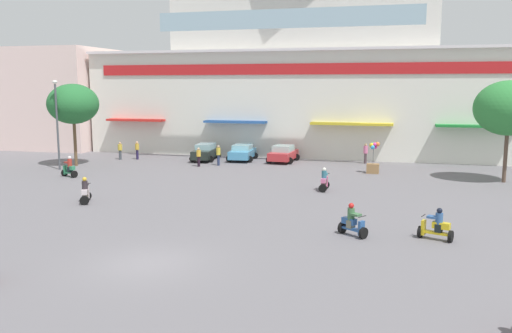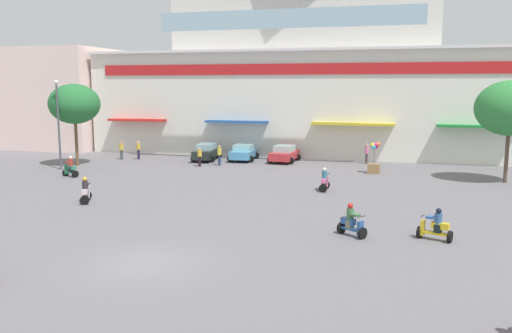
{
  "view_description": "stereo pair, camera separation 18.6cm",
  "coord_description": "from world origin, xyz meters",
  "px_view_note": "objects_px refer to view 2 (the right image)",
  "views": [
    {
      "loc": [
        8.89,
        -17.74,
        6.73
      ],
      "look_at": [
        1.12,
        12.06,
        1.99
      ],
      "focal_mm": 37.26,
      "sensor_mm": 36.0,
      "label": 1
    },
    {
      "loc": [
        9.07,
        -17.7,
        6.73
      ],
      "look_at": [
        1.12,
        12.06,
        1.99
      ],
      "focal_mm": 37.26,
      "sensor_mm": 36.0,
      "label": 2
    }
  ],
  "objects_px": {
    "scooter_rider_3": "(86,192)",
    "pedestrian_2": "(200,156)",
    "parked_car_0": "(207,152)",
    "pedestrian_3": "(121,150)",
    "plaza_tree_1": "(510,108)",
    "scooter_rider_2": "(325,181)",
    "streetlamp_near": "(58,118)",
    "pedestrian_0": "(219,154)",
    "parked_car_1": "(243,152)",
    "scooter_rider_0": "(70,168)",
    "scooter_rider_7": "(352,223)",
    "pedestrian_1": "(367,152)",
    "balloon_vendor_cart": "(374,160)",
    "plaza_tree_0": "(74,104)",
    "pedestrian_4": "(138,149)",
    "parked_car_2": "(284,154)",
    "scooter_rider_8": "(436,227)"
  },
  "relations": [
    {
      "from": "parked_car_1",
      "to": "pedestrian_1",
      "type": "relative_size",
      "value": 2.27
    },
    {
      "from": "pedestrian_3",
      "to": "plaza_tree_1",
      "type": "bearing_deg",
      "value": -6.43
    },
    {
      "from": "pedestrian_2",
      "to": "scooter_rider_7",
      "type": "bearing_deg",
      "value": -51.47
    },
    {
      "from": "pedestrian_2",
      "to": "pedestrian_4",
      "type": "height_order",
      "value": "pedestrian_4"
    },
    {
      "from": "plaza_tree_1",
      "to": "pedestrian_2",
      "type": "height_order",
      "value": "plaza_tree_1"
    },
    {
      "from": "plaza_tree_0",
      "to": "streetlamp_near",
      "type": "xyz_separation_m",
      "value": [
        -0.09,
        -2.17,
        -1.04
      ]
    },
    {
      "from": "pedestrian_3",
      "to": "pedestrian_4",
      "type": "distance_m",
      "value": 1.54
    },
    {
      "from": "scooter_rider_2",
      "to": "pedestrian_4",
      "type": "relative_size",
      "value": 0.92
    },
    {
      "from": "pedestrian_2",
      "to": "pedestrian_4",
      "type": "relative_size",
      "value": 0.96
    },
    {
      "from": "scooter_rider_3",
      "to": "plaza_tree_0",
      "type": "bearing_deg",
      "value": 125.13
    },
    {
      "from": "pedestrian_0",
      "to": "pedestrian_3",
      "type": "height_order",
      "value": "pedestrian_0"
    },
    {
      "from": "pedestrian_1",
      "to": "streetlamp_near",
      "type": "bearing_deg",
      "value": -157.81
    },
    {
      "from": "parked_car_0",
      "to": "pedestrian_2",
      "type": "height_order",
      "value": "pedestrian_2"
    },
    {
      "from": "parked_car_1",
      "to": "scooter_rider_0",
      "type": "bearing_deg",
      "value": -130.74
    },
    {
      "from": "parked_car_2",
      "to": "balloon_vendor_cart",
      "type": "distance_m",
      "value": 9.0
    },
    {
      "from": "parked_car_2",
      "to": "scooter_rider_8",
      "type": "relative_size",
      "value": 2.57
    },
    {
      "from": "parked_car_0",
      "to": "scooter_rider_7",
      "type": "xyz_separation_m",
      "value": [
        14.74,
        -21.27,
        -0.15
      ]
    },
    {
      "from": "parked_car_1",
      "to": "pedestrian_2",
      "type": "bearing_deg",
      "value": -119.84
    },
    {
      "from": "pedestrian_2",
      "to": "balloon_vendor_cart",
      "type": "xyz_separation_m",
      "value": [
        14.18,
        0.1,
        0.16
      ]
    },
    {
      "from": "scooter_rider_3",
      "to": "pedestrian_3",
      "type": "bearing_deg",
      "value": 112.67
    },
    {
      "from": "scooter_rider_3",
      "to": "streetlamp_near",
      "type": "height_order",
      "value": "streetlamp_near"
    },
    {
      "from": "parked_car_2",
      "to": "pedestrian_1",
      "type": "bearing_deg",
      "value": 7.34
    },
    {
      "from": "parked_car_0",
      "to": "pedestrian_3",
      "type": "distance_m",
      "value": 7.82
    },
    {
      "from": "scooter_rider_7",
      "to": "scooter_rider_8",
      "type": "bearing_deg",
      "value": 4.29
    },
    {
      "from": "pedestrian_2",
      "to": "balloon_vendor_cart",
      "type": "height_order",
      "value": "balloon_vendor_cart"
    },
    {
      "from": "plaza_tree_0",
      "to": "scooter_rider_2",
      "type": "bearing_deg",
      "value": -14.0
    },
    {
      "from": "parked_car_0",
      "to": "scooter_rider_0",
      "type": "height_order",
      "value": "scooter_rider_0"
    },
    {
      "from": "plaza_tree_1",
      "to": "scooter_rider_2",
      "type": "xyz_separation_m",
      "value": [
        -11.77,
        -6.12,
        -4.52
      ]
    },
    {
      "from": "scooter_rider_3",
      "to": "pedestrian_2",
      "type": "height_order",
      "value": "pedestrian_2"
    },
    {
      "from": "scooter_rider_0",
      "to": "pedestrian_1",
      "type": "relative_size",
      "value": 0.89
    },
    {
      "from": "scooter_rider_3",
      "to": "scooter_rider_2",
      "type": "bearing_deg",
      "value": 28.61
    },
    {
      "from": "balloon_vendor_cart",
      "to": "streetlamp_near",
      "type": "bearing_deg",
      "value": -169.71
    },
    {
      "from": "scooter_rider_3",
      "to": "pedestrian_0",
      "type": "relative_size",
      "value": 0.89
    },
    {
      "from": "pedestrian_0",
      "to": "scooter_rider_0",
      "type": "bearing_deg",
      "value": -137.4
    },
    {
      "from": "scooter_rider_3",
      "to": "scooter_rider_7",
      "type": "height_order",
      "value": "scooter_rider_3"
    },
    {
      "from": "scooter_rider_0",
      "to": "scooter_rider_7",
      "type": "distance_m",
      "value": 23.82
    },
    {
      "from": "pedestrian_1",
      "to": "pedestrian_4",
      "type": "xyz_separation_m",
      "value": [
        -20.28,
        -2.67,
        -0.05
      ]
    },
    {
      "from": "streetlamp_near",
      "to": "pedestrian_0",
      "type": "bearing_deg",
      "value": 24.43
    },
    {
      "from": "plaza_tree_1",
      "to": "streetlamp_near",
      "type": "distance_m",
      "value": 33.58
    },
    {
      "from": "plaza_tree_0",
      "to": "pedestrian_3",
      "type": "relative_size",
      "value": 4.24
    },
    {
      "from": "plaza_tree_1",
      "to": "pedestrian_2",
      "type": "bearing_deg",
      "value": 176.48
    },
    {
      "from": "scooter_rider_8",
      "to": "pedestrian_2",
      "type": "bearing_deg",
      "value": 135.48
    },
    {
      "from": "parked_car_2",
      "to": "streetlamp_near",
      "type": "distance_m",
      "value": 18.97
    },
    {
      "from": "scooter_rider_0",
      "to": "scooter_rider_2",
      "type": "bearing_deg",
      "value": -1.14
    },
    {
      "from": "plaza_tree_0",
      "to": "plaza_tree_1",
      "type": "height_order",
      "value": "plaza_tree_1"
    },
    {
      "from": "parked_car_0",
      "to": "pedestrian_1",
      "type": "xyz_separation_m",
      "value": [
        14.08,
        1.59,
        0.24
      ]
    },
    {
      "from": "parked_car_1",
      "to": "balloon_vendor_cart",
      "type": "relative_size",
      "value": 1.63
    },
    {
      "from": "plaza_tree_0",
      "to": "scooter_rider_7",
      "type": "distance_m",
      "value": 29.01
    },
    {
      "from": "parked_car_0",
      "to": "balloon_vendor_cart",
      "type": "height_order",
      "value": "balloon_vendor_cart"
    },
    {
      "from": "parked_car_2",
      "to": "scooter_rider_7",
      "type": "relative_size",
      "value": 2.66
    }
  ]
}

